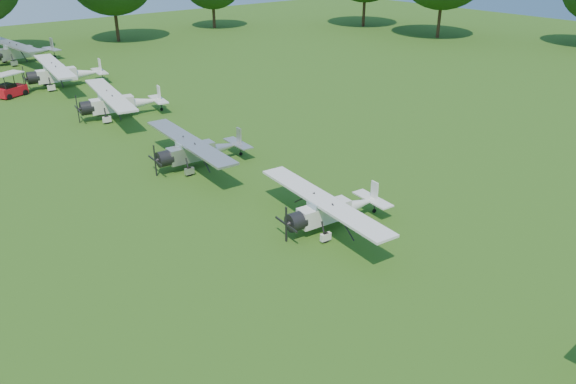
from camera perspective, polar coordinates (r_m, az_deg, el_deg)
name	(u,v)px	position (r m, az deg, el deg)	size (l,w,h in m)	color
ground	(328,239)	(26.62, 4.10, -4.73)	(160.00, 160.00, 0.00)	#2C5014
tree_belt	(389,57)	(26.36, 10.26, 13.35)	(137.36, 130.27, 14.52)	#301F12
aircraft_3	(331,208)	(27.15, 4.42, -1.60)	(5.74, 9.14, 1.79)	silver
aircraft_4	(198,149)	(34.79, -9.15, 4.38)	(6.13, 9.76, 1.92)	#B5B4B9
aircraft_5	(119,101)	(45.85, -16.84, 8.80)	(6.82, 10.80, 2.12)	silver
aircraft_6	(62,72)	(57.13, -21.94, 11.22)	(7.30, 11.59, 2.27)	silver
aircraft_7	(21,50)	(69.88, -25.52, 12.86)	(7.45, 11.84, 2.32)	#B5B4B9
golf_cart	(10,89)	(55.42, -26.37, 9.37)	(2.78, 2.30, 2.07)	red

